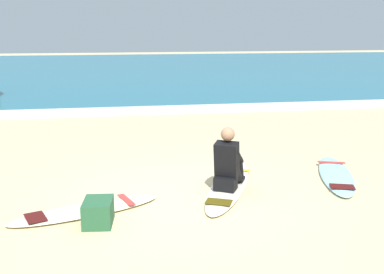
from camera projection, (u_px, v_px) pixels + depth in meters
name	position (u px, v px, depth m)	size (l,w,h in m)	color
ground_plane	(183.00, 198.00, 6.81)	(80.00, 80.00, 0.00)	beige
sea	(130.00, 69.00, 26.75)	(80.00, 28.00, 0.10)	teal
breaking_foam	(148.00, 110.00, 13.62)	(80.00, 0.90, 0.11)	white
surfboard_main	(229.00, 185.00, 7.24)	(1.53, 2.56, 0.08)	#EFE5C6
surfer_seated	(228.00, 164.00, 6.98)	(0.63, 0.77, 0.95)	black
surfboard_spare_near	(86.00, 210.00, 6.27)	(2.14, 1.21, 0.08)	#EFE5C6
surfboard_spare_far	(336.00, 175.00, 7.76)	(1.20, 2.24, 0.08)	#9ED1E5
beach_bag	(98.00, 212.00, 5.88)	(0.36, 0.48, 0.32)	#285B38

